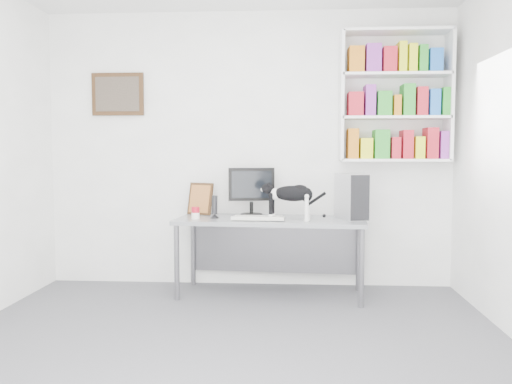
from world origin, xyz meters
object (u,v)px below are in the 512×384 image
(leaning_print, at_px, (200,198))
(speaker, at_px, (215,206))
(monitor, at_px, (251,191))
(cat, at_px, (291,202))
(soup_can, at_px, (196,213))
(pc_tower, at_px, (351,196))
(desk, at_px, (271,257))
(bookshelf, at_px, (395,96))
(keyboard, at_px, (258,218))

(leaning_print, bearing_deg, speaker, -32.37)
(monitor, height_order, cat, monitor)
(speaker, relative_size, soup_can, 2.01)
(soup_can, bearing_deg, leaning_print, 91.41)
(pc_tower, distance_m, speaker, 1.26)
(pc_tower, xyz_separation_m, cat, (-0.55, -0.19, -0.04))
(monitor, distance_m, leaning_print, 0.51)
(pc_tower, bearing_deg, cat, -175.69)
(desk, relative_size, leaning_print, 5.35)
(bookshelf, relative_size, pc_tower, 3.00)
(keyboard, relative_size, speaker, 2.16)
(monitor, bearing_deg, cat, -52.70)
(pc_tower, bearing_deg, bookshelf, 13.43)
(monitor, distance_m, keyboard, 0.41)
(monitor, bearing_deg, leaning_print, 166.50)
(desk, xyz_separation_m, monitor, (-0.19, 0.21, 0.59))
(speaker, bearing_deg, pc_tower, 5.55)
(monitor, relative_size, keyboard, 1.00)
(monitor, bearing_deg, keyboard, -85.21)
(speaker, height_order, leaning_print, leaning_print)
(leaning_print, distance_m, cat, 0.96)
(speaker, bearing_deg, bookshelf, 12.48)
(pc_tower, bearing_deg, soup_can, 169.93)
(leaning_print, bearing_deg, keyboard, -8.66)
(bookshelf, xyz_separation_m, keyboard, (-1.27, -0.41, -1.12))
(desk, xyz_separation_m, cat, (0.18, -0.14, 0.52))
(cat, bearing_deg, soup_can, -171.44)
(soup_can, bearing_deg, keyboard, -5.32)
(speaker, xyz_separation_m, cat, (0.70, -0.13, 0.05))
(monitor, relative_size, cat, 0.89)
(desk, distance_m, keyboard, 0.41)
(bookshelf, bearing_deg, soup_can, -169.19)
(keyboard, xyz_separation_m, speaker, (-0.41, 0.11, 0.09))
(keyboard, height_order, pc_tower, pc_tower)
(bookshelf, bearing_deg, monitor, -177.11)
(monitor, xyz_separation_m, leaning_print, (-0.50, 0.04, -0.07))
(speaker, bearing_deg, cat, -7.82)
(desk, xyz_separation_m, pc_tower, (0.74, 0.05, 0.56))
(pc_tower, relative_size, cat, 0.78)
(monitor, xyz_separation_m, soup_can, (-0.49, -0.28, -0.18))
(keyboard, distance_m, pc_tower, 0.88)
(monitor, distance_m, speaker, 0.42)
(pc_tower, bearing_deg, keyboard, 176.82)
(keyboard, bearing_deg, cat, -0.92)
(speaker, bearing_deg, keyboard, -12.61)
(desk, bearing_deg, pc_tower, 8.41)
(soup_can, xyz_separation_m, cat, (0.87, -0.07, 0.11))
(bookshelf, height_order, speaker, bookshelf)
(keyboard, height_order, speaker, speaker)
(desk, bearing_deg, speaker, -173.87)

